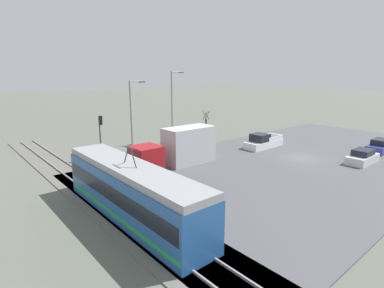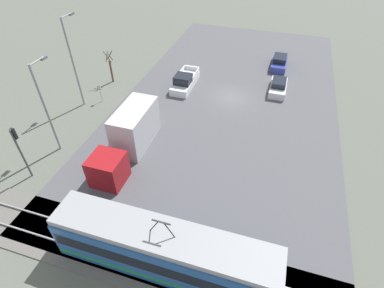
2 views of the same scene
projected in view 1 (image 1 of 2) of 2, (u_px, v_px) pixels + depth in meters
The scene contains 13 objects.
ground_plane at pixel (302, 159), 32.84m from camera, with size 320.00×320.00×0.00m, color #565B51.
road_surface at pixel (302, 158), 32.83m from camera, with size 23.17×45.25×0.08m.
rail_bed at pixel (131, 215), 19.51m from camera, with size 58.25×4.40×0.22m.
light_rail_tram at pixel (132, 192), 18.99m from camera, with size 13.68×2.75×4.57m.
box_truck at pixel (179, 148), 30.01m from camera, with size 2.58×9.03×3.72m.
pickup_truck at pixel (263, 142), 37.44m from camera, with size 2.05×5.57×1.80m.
sedan_car_0 at pixel (362, 157), 30.88m from camera, with size 1.83×4.32×1.43m.
sedan_car_1 at pixel (381, 146), 35.35m from camera, with size 1.88×4.64×1.51m.
traffic_light_pole at pixel (101, 132), 31.29m from camera, with size 0.28×0.47×4.83m.
street_tree at pixel (206, 126), 43.04m from camera, with size 0.95×0.79×3.97m.
street_lamp_near_crossing at pixel (173, 103), 39.18m from camera, with size 0.36×1.95×9.44m.
street_lamp_mid_block at pixel (133, 113), 33.22m from camera, with size 0.36×1.95×8.38m.
no_parking_sign at pixel (187, 134), 39.56m from camera, with size 0.32×0.08×2.07m.
Camera 1 is at (-16.23, 29.71, 9.03)m, focal length 28.00 mm.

